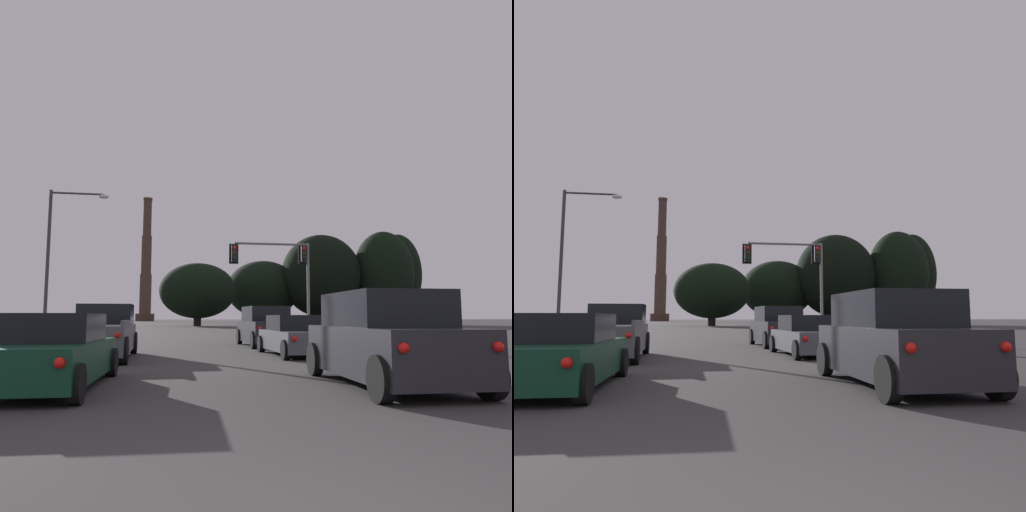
% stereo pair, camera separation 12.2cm
% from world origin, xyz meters
% --- Properties ---
extents(pickup_truck_left_lane_second, '(2.21, 5.51, 1.82)m').
position_xyz_m(pickup_truck_left_lane_second, '(-3.33, 14.68, 0.80)').
color(pickup_truck_left_lane_second, '#4C4F54').
rests_on(pickup_truck_left_lane_second, ground_plane).
extents(suv_right_lane_front, '(2.21, 4.95, 1.86)m').
position_xyz_m(suv_right_lane_front, '(3.41, 20.53, 0.90)').
color(suv_right_lane_front, '#232328').
rests_on(suv_right_lane_front, ground_plane).
extents(sedan_right_lane_second, '(2.08, 4.74, 1.43)m').
position_xyz_m(sedan_right_lane_second, '(3.42, 14.79, 0.67)').
color(sedan_right_lane_second, '#4C4F54').
rests_on(sedan_right_lane_second, ground_plane).
extents(sedan_left_lane_third, '(2.13, 4.76, 1.43)m').
position_xyz_m(sedan_left_lane_third, '(-3.30, 7.46, 0.67)').
color(sedan_left_lane_third, '#0F3823').
rests_on(sedan_left_lane_third, ground_plane).
extents(suv_right_lane_third, '(2.17, 4.93, 1.86)m').
position_xyz_m(suv_right_lane_third, '(3.22, 6.74, 0.90)').
color(suv_right_lane_third, '#232328').
rests_on(suv_right_lane_third, ground_plane).
extents(traffic_light_overhead_right, '(5.17, 0.50, 5.98)m').
position_xyz_m(traffic_light_overhead_right, '(5.81, 27.33, 4.57)').
color(traffic_light_overhead_right, slate).
rests_on(traffic_light_overhead_right, ground_plane).
extents(street_lamp, '(3.49, 0.36, 9.00)m').
position_xyz_m(street_lamp, '(-7.75, 28.32, 5.52)').
color(street_lamp, '#38383A').
rests_on(street_lamp, ground_plane).
extents(smokestack, '(6.35, 6.35, 42.29)m').
position_xyz_m(smokestack, '(-9.21, 169.86, 16.64)').
color(smokestack, '#3C2B22').
rests_on(smokestack, ground_plane).
extents(treeline_far_right, '(11.67, 10.51, 9.58)m').
position_xyz_m(treeline_far_right, '(3.12, 73.68, 5.36)').
color(treeline_far_right, black).
rests_on(treeline_far_right, ground_plane).
extents(treeline_far_left, '(8.54, 7.68, 16.51)m').
position_xyz_m(treeline_far_left, '(40.04, 82.24, 9.28)').
color(treeline_far_left, black).
rests_on(treeline_far_left, ground_plane).
extents(treeline_left_mid, '(13.87, 12.49, 15.55)m').
position_xyz_m(treeline_left_mid, '(24.63, 79.75, 8.45)').
color(treeline_left_mid, black).
rests_on(treeline_left_mid, ground_plane).
extents(treeline_right_mid, '(12.91, 11.62, 11.24)m').
position_xyz_m(treeline_right_mid, '(15.11, 83.55, 6.24)').
color(treeline_right_mid, black).
rests_on(treeline_right_mid, ground_plane).
extents(treeline_center_right, '(10.55, 9.49, 16.27)m').
position_xyz_m(treeline_center_right, '(35.55, 78.56, 8.94)').
color(treeline_center_right, black).
rests_on(treeline_center_right, ground_plane).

